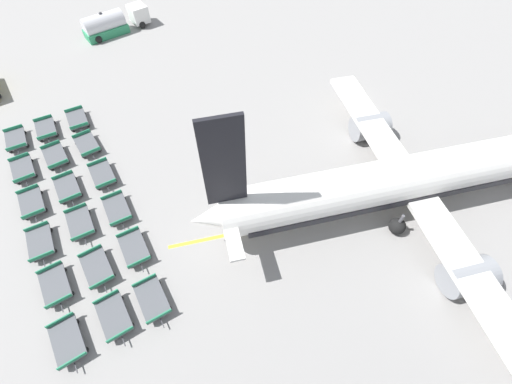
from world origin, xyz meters
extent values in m
plane|color=gray|center=(0.00, 0.00, 0.00)|extent=(500.00, 500.00, 0.00)
cylinder|color=white|center=(12.96, -0.83, 3.06)|extent=(7.51, 34.05, 3.60)
cone|color=white|center=(10.99, -17.64, 3.06)|extent=(3.90, 4.69, 3.42)
cube|color=black|center=(11.07, -16.97, 8.50)|extent=(0.59, 2.72, 7.27)
cube|color=white|center=(11.05, -17.14, 3.60)|extent=(8.20, 1.95, 0.24)
cube|color=white|center=(12.80, -2.17, 2.25)|extent=(29.14, 5.89, 0.44)
cylinder|color=gray|center=(20.70, -2.69, 1.29)|extent=(2.84, 3.58, 2.47)
cylinder|color=gray|center=(5.00, -0.86, 1.29)|extent=(2.84, 3.58, 2.47)
cube|color=black|center=(12.96, -0.83, 2.43)|extent=(7.19, 30.70, 0.65)
cylinder|color=#56565B|center=(15.25, -4.50, 1.41)|extent=(0.24, 0.24, 1.49)
sphere|color=black|center=(15.25, -4.50, 0.67)|extent=(1.34, 1.34, 1.34)
cylinder|color=#56565B|center=(9.88, -3.88, 1.41)|extent=(0.24, 0.24, 1.49)
sphere|color=black|center=(9.88, -3.88, 0.67)|extent=(1.34, 1.34, 1.34)
cube|color=white|center=(-25.51, -18.46, 1.44)|extent=(2.97, 2.77, 2.08)
cube|color=#2D8C5B|center=(-24.07, -23.12, 0.55)|extent=(3.95, 5.94, 1.10)
cylinder|color=silver|center=(-24.07, -23.12, 1.66)|extent=(3.73, 5.64, 2.30)
sphere|color=#333338|center=(-24.07, -23.12, 2.81)|extent=(0.44, 0.44, 0.44)
sphere|color=black|center=(-24.31, -18.39, 0.45)|extent=(0.90, 0.90, 0.90)
sphere|color=black|center=(-26.53, -19.08, 0.45)|extent=(0.90, 0.90, 0.90)
sphere|color=black|center=(-22.48, -24.31, 0.45)|extent=(0.90, 0.90, 0.90)
sphere|color=black|center=(-24.70, -25.00, 0.45)|extent=(0.90, 0.90, 0.90)
cube|color=#515459|center=(-6.10, -33.46, 0.55)|extent=(3.26, 2.21, 0.10)
cube|color=#237F56|center=(-4.64, -33.23, 0.76)|extent=(0.35, 1.76, 0.32)
cube|color=#237F56|center=(-7.56, -33.68, 0.76)|extent=(0.35, 1.76, 0.32)
cube|color=#333338|center=(-4.25, -33.18, 0.43)|extent=(0.70, 0.17, 0.06)
sphere|color=black|center=(-4.94, -34.04, 0.18)|extent=(0.36, 0.36, 0.36)
sphere|color=black|center=(-5.16, -32.55, 0.18)|extent=(0.36, 0.36, 0.36)
sphere|color=black|center=(-7.03, -34.36, 0.18)|extent=(0.36, 0.36, 0.36)
sphere|color=black|center=(-7.26, -32.87, 0.18)|extent=(0.36, 0.36, 0.36)
cube|color=#515459|center=(-1.73, -32.68, 0.55)|extent=(3.32, 2.34, 0.10)
cube|color=#237F56|center=(-0.28, -32.39, 0.76)|extent=(0.43, 1.75, 0.32)
cube|color=#237F56|center=(-3.17, -32.97, 0.76)|extent=(0.43, 1.75, 0.32)
cube|color=#333338|center=(0.10, -32.31, 0.43)|extent=(0.70, 0.20, 0.06)
sphere|color=black|center=(-0.54, -33.21, 0.18)|extent=(0.36, 0.36, 0.36)
sphere|color=black|center=(-0.84, -31.73, 0.18)|extent=(0.36, 0.36, 0.36)
sphere|color=black|center=(-2.62, -33.63, 0.18)|extent=(0.36, 0.36, 0.36)
sphere|color=black|center=(-2.91, -32.15, 0.18)|extent=(0.36, 0.36, 0.36)
cube|color=#515459|center=(2.58, -31.83, 0.55)|extent=(3.31, 2.30, 0.10)
cube|color=#237F56|center=(4.03, -31.56, 0.76)|extent=(0.41, 1.75, 0.32)
cube|color=#237F56|center=(1.13, -32.11, 0.76)|extent=(0.41, 1.75, 0.32)
cube|color=#333338|center=(4.41, -31.49, 0.43)|extent=(0.70, 0.19, 0.06)
sphere|color=black|center=(3.76, -32.38, 0.18)|extent=(0.36, 0.36, 0.36)
sphere|color=black|center=(3.48, -30.90, 0.18)|extent=(0.36, 0.36, 0.36)
sphere|color=black|center=(1.68, -32.77, 0.18)|extent=(0.36, 0.36, 0.36)
sphere|color=black|center=(1.40, -31.29, 0.18)|extent=(0.36, 0.36, 0.36)
cube|color=#515459|center=(6.85, -31.11, 0.55)|extent=(3.25, 2.18, 0.10)
cube|color=#237F56|center=(8.31, -30.91, 0.76)|extent=(0.33, 1.76, 0.32)
cube|color=#237F56|center=(5.39, -31.32, 0.76)|extent=(0.33, 1.76, 0.32)
cube|color=#333338|center=(8.70, -30.85, 0.43)|extent=(0.70, 0.16, 0.06)
sphere|color=black|center=(8.01, -31.71, 0.18)|extent=(0.36, 0.36, 0.36)
sphere|color=black|center=(7.80, -30.22, 0.18)|extent=(0.36, 0.36, 0.36)
sphere|color=black|center=(5.91, -32.01, 0.18)|extent=(0.36, 0.36, 0.36)
sphere|color=black|center=(5.70, -30.52, 0.18)|extent=(0.36, 0.36, 0.36)
cube|color=#515459|center=(10.89, -30.08, 0.55)|extent=(3.33, 2.36, 0.10)
cube|color=#237F56|center=(12.33, -29.78, 0.76)|extent=(0.44, 1.75, 0.32)
cube|color=#237F56|center=(9.45, -30.39, 0.76)|extent=(0.44, 1.75, 0.32)
cube|color=#333338|center=(12.72, -29.70, 0.43)|extent=(0.70, 0.20, 0.06)
sphere|color=black|center=(12.08, -30.60, 0.18)|extent=(0.36, 0.36, 0.36)
sphere|color=black|center=(11.77, -29.13, 0.18)|extent=(0.36, 0.36, 0.36)
sphere|color=black|center=(10.01, -31.04, 0.18)|extent=(0.36, 0.36, 0.36)
sphere|color=black|center=(9.70, -29.56, 0.18)|extent=(0.36, 0.36, 0.36)
cube|color=#515459|center=(15.14, -29.39, 0.55)|extent=(3.35, 2.41, 0.10)
cube|color=#237F56|center=(16.58, -29.06, 0.76)|extent=(0.48, 1.74, 0.32)
cube|color=#237F56|center=(13.70, -29.73, 0.76)|extent=(0.48, 1.74, 0.32)
cube|color=#333338|center=(16.96, -28.97, 0.43)|extent=(0.70, 0.22, 0.06)
sphere|color=black|center=(16.35, -29.89, 0.18)|extent=(0.36, 0.36, 0.36)
sphere|color=black|center=(16.01, -28.42, 0.18)|extent=(0.36, 0.36, 0.36)
sphere|color=black|center=(14.28, -30.37, 0.18)|extent=(0.36, 0.36, 0.36)
sphere|color=black|center=(13.94, -28.90, 0.18)|extent=(0.36, 0.36, 0.36)
cube|color=#515459|center=(-6.68, -30.72, 0.55)|extent=(3.25, 2.18, 0.10)
cube|color=#237F56|center=(-5.22, -30.51, 0.76)|extent=(0.33, 1.76, 0.32)
cube|color=#237F56|center=(-8.14, -30.93, 0.76)|extent=(0.33, 1.76, 0.32)
cube|color=#333338|center=(-4.83, -30.46, 0.43)|extent=(0.70, 0.16, 0.06)
sphere|color=black|center=(-5.52, -31.32, 0.18)|extent=(0.36, 0.36, 0.36)
sphere|color=black|center=(-5.74, -29.83, 0.18)|extent=(0.36, 0.36, 0.36)
sphere|color=black|center=(-7.62, -31.62, 0.18)|extent=(0.36, 0.36, 0.36)
sphere|color=black|center=(-7.84, -30.13, 0.18)|extent=(0.36, 0.36, 0.36)
cube|color=#515459|center=(-2.42, -29.89, 0.55)|extent=(3.36, 2.43, 0.10)
cube|color=#237F56|center=(-0.98, -29.55, 0.76)|extent=(0.49, 1.74, 0.32)
cube|color=#237F56|center=(-3.85, -30.24, 0.76)|extent=(0.49, 1.74, 0.32)
cube|color=#333338|center=(-0.60, -29.46, 0.43)|extent=(0.69, 0.22, 0.06)
sphere|color=black|center=(-1.21, -30.38, 0.18)|extent=(0.36, 0.36, 0.36)
sphere|color=black|center=(-1.56, -28.91, 0.18)|extent=(0.36, 0.36, 0.36)
sphere|color=black|center=(-3.27, -30.87, 0.18)|extent=(0.36, 0.36, 0.36)
sphere|color=black|center=(-3.63, -29.41, 0.18)|extent=(0.36, 0.36, 0.36)
cube|color=#515459|center=(1.96, -28.96, 0.55)|extent=(3.32, 2.33, 0.10)
cube|color=#237F56|center=(3.41, -28.67, 0.76)|extent=(0.43, 1.75, 0.32)
cube|color=#237F56|center=(0.51, -29.25, 0.76)|extent=(0.43, 1.75, 0.32)
cube|color=#333338|center=(3.79, -28.59, 0.43)|extent=(0.70, 0.20, 0.06)
sphere|color=black|center=(3.15, -29.49, 0.18)|extent=(0.36, 0.36, 0.36)
sphere|color=black|center=(2.85, -28.01, 0.18)|extent=(0.36, 0.36, 0.36)
sphere|color=black|center=(1.07, -29.91, 0.18)|extent=(0.36, 0.36, 0.36)
sphere|color=black|center=(0.77, -28.43, 0.18)|extent=(0.36, 0.36, 0.36)
cube|color=#515459|center=(6.07, -28.13, 0.55)|extent=(3.27, 2.22, 0.10)
cube|color=#237F56|center=(7.53, -27.90, 0.76)|extent=(0.35, 1.76, 0.32)
cube|color=#237F56|center=(4.62, -28.36, 0.76)|extent=(0.35, 1.76, 0.32)
cube|color=#333338|center=(7.92, -27.84, 0.43)|extent=(0.70, 0.17, 0.06)
sphere|color=black|center=(7.24, -28.71, 0.18)|extent=(0.36, 0.36, 0.36)
sphere|color=black|center=(7.01, -27.22, 0.18)|extent=(0.36, 0.36, 0.36)
sphere|color=black|center=(5.14, -29.04, 0.18)|extent=(0.36, 0.36, 0.36)
sphere|color=black|center=(4.91, -27.55, 0.18)|extent=(0.36, 0.36, 0.36)
cube|color=#515459|center=(10.53, -27.18, 0.55)|extent=(3.35, 2.39, 0.10)
cube|color=#237F56|center=(11.97, -26.85, 0.76)|extent=(0.47, 1.74, 0.32)
cube|color=#237F56|center=(9.09, -27.50, 0.76)|extent=(0.47, 1.74, 0.32)
cube|color=#333338|center=(12.35, -26.77, 0.43)|extent=(0.70, 0.21, 0.06)
sphere|color=black|center=(11.73, -27.68, 0.18)|extent=(0.36, 0.36, 0.36)
sphere|color=black|center=(11.40, -26.21, 0.18)|extent=(0.36, 0.36, 0.36)
sphere|color=black|center=(9.66, -28.15, 0.18)|extent=(0.36, 0.36, 0.36)
sphere|color=black|center=(9.33, -26.68, 0.18)|extent=(0.36, 0.36, 0.36)
cube|color=#515459|center=(14.58, -26.40, 0.55)|extent=(3.34, 2.37, 0.10)
cube|color=#237F56|center=(16.02, -26.09, 0.76)|extent=(0.45, 1.75, 0.32)
cube|color=#237F56|center=(13.13, -26.71, 0.76)|extent=(0.45, 1.75, 0.32)
cube|color=#333338|center=(16.40, -26.01, 0.43)|extent=(0.70, 0.21, 0.06)
sphere|color=black|center=(15.77, -26.91, 0.18)|extent=(0.36, 0.36, 0.36)
sphere|color=black|center=(15.45, -25.44, 0.18)|extent=(0.36, 0.36, 0.36)
sphere|color=black|center=(13.70, -27.36, 0.18)|extent=(0.36, 0.36, 0.36)
sphere|color=black|center=(13.38, -25.89, 0.18)|extent=(0.36, 0.36, 0.36)
cube|color=#515459|center=(-7.10, -27.71, 0.55)|extent=(3.26, 2.19, 0.10)
cube|color=#237F56|center=(-5.64, -27.50, 0.76)|extent=(0.34, 1.76, 0.32)
cube|color=#237F56|center=(-8.56, -27.92, 0.76)|extent=(0.34, 1.76, 0.32)
cube|color=#333338|center=(-5.25, -27.44, 0.43)|extent=(0.70, 0.16, 0.06)
sphere|color=black|center=(-5.94, -28.30, 0.18)|extent=(0.36, 0.36, 0.36)
sphere|color=black|center=(-6.15, -26.81, 0.18)|extent=(0.36, 0.36, 0.36)
sphere|color=black|center=(-8.04, -28.61, 0.18)|extent=(0.36, 0.36, 0.36)
sphere|color=black|center=(-8.25, -27.12, 0.18)|extent=(0.36, 0.36, 0.36)
cube|color=#515459|center=(-2.96, -27.01, 0.55)|extent=(3.37, 2.46, 0.10)
cube|color=#237F56|center=(-1.53, -26.65, 0.76)|extent=(0.51, 1.74, 0.32)
cube|color=#237F56|center=(-4.39, -27.37, 0.76)|extent=(0.51, 1.74, 0.32)
cube|color=#333338|center=(-1.15, -26.56, 0.43)|extent=(0.69, 0.23, 0.06)
sphere|color=black|center=(-1.75, -27.48, 0.18)|extent=(0.36, 0.36, 0.36)
sphere|color=black|center=(-2.12, -26.02, 0.18)|extent=(0.36, 0.36, 0.36)
sphere|color=black|center=(-3.81, -28.00, 0.18)|extent=(0.36, 0.36, 0.36)
sphere|color=black|center=(-4.18, -26.54, 0.18)|extent=(0.36, 0.36, 0.36)
cube|color=#515459|center=(1.43, -25.98, 0.55)|extent=(3.30, 2.29, 0.10)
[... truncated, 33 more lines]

